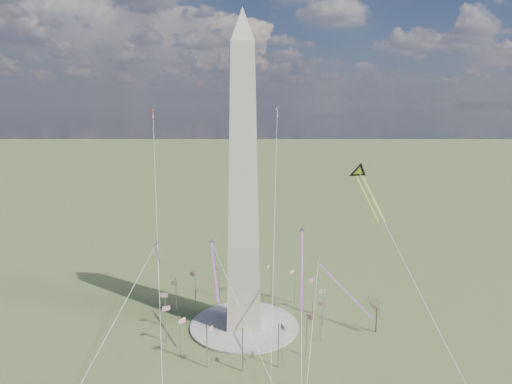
{
  "coord_description": "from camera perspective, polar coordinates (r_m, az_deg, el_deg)",
  "views": [
    {
      "loc": [
        2.65,
        -140.73,
        72.36
      ],
      "look_at": [
        3.91,
        0.0,
        45.64
      ],
      "focal_mm": 32.0,
      "sensor_mm": 36.0,
      "label": 1
    }
  ],
  "objects": [
    {
      "name": "kite_streamer_right",
      "position": [
        158.81,
        10.04,
        -10.86
      ],
      "size": [
        17.04,
        16.3,
        15.29
      ],
      "rotation": [
        0.0,
        0.0,
        3.95
      ],
      "color": "#FF284C",
      "rests_on": "ground"
    },
    {
      "name": "kite_streamer_left",
      "position": [
        132.94,
        5.77,
        -7.88
      ],
      "size": [
        3.85,
        23.75,
        16.32
      ],
      "rotation": [
        0.0,
        0.0,
        3.04
      ],
      "color": "#FF284C",
      "rests_on": "ground"
    },
    {
      "name": "flagpole_ring",
      "position": [
        155.07,
        -1.49,
        -14.07
      ],
      "size": [
        54.4,
        54.4,
        13.0
      ],
      "color": "#B2B5B8",
      "rests_on": "ground"
    },
    {
      "name": "tree_near",
      "position": [
        155.93,
        14.9,
        -13.58
      ],
      "size": [
        7.27,
        7.27,
        12.72
      ],
      "color": "#47312B",
      "rests_on": "ground"
    },
    {
      "name": "kite_streamer_mid",
      "position": [
        138.43,
        -5.3,
        -8.82
      ],
      "size": [
        4.64,
        18.94,
        13.09
      ],
      "rotation": [
        0.0,
        0.0,
        3.33
      ],
      "color": "#FF284C",
      "rests_on": "ground"
    },
    {
      "name": "plaza",
      "position": [
        158.08,
        -1.48,
        -16.33
      ],
      "size": [
        36.0,
        36.0,
        0.8
      ],
      "primitive_type": "cylinder",
      "color": "#AEA89F",
      "rests_on": "ground"
    },
    {
      "name": "kite_delta_black",
      "position": [
        153.8,
        12.86,
        2.14
      ],
      "size": [
        8.83,
        19.94,
        16.24
      ],
      "rotation": [
        0.0,
        0.0,
        3.35
      ],
      "color": "black",
      "rests_on": "ground"
    },
    {
      "name": "washington_monument",
      "position": [
        142.85,
        -1.57,
        0.91
      ],
      "size": [
        15.56,
        15.56,
        100.0
      ],
      "color": "#B6A899",
      "rests_on": "plaza"
    },
    {
      "name": "ground",
      "position": [
        158.26,
        -1.48,
        -16.46
      ],
      "size": [
        2000.0,
        2000.0,
        0.0
      ],
      "primitive_type": "plane",
      "color": "#485C2E",
      "rests_on": "ground"
    },
    {
      "name": "kite_small_red",
      "position": [
        177.19,
        -12.77,
        9.89
      ],
      "size": [
        1.34,
        1.62,
        4.3
      ],
      "rotation": [
        0.0,
        0.0,
        2.98
      ],
      "color": "red",
      "rests_on": "ground"
    },
    {
      "name": "kite_diamond_purple",
      "position": [
        162.32,
        -12.27,
        -6.62
      ],
      "size": [
        1.73,
        2.9,
        9.22
      ],
      "rotation": [
        0.0,
        0.0,
        2.75
      ],
      "color": "#3D1A75",
      "rests_on": "ground"
    },
    {
      "name": "kite_small_white",
      "position": [
        189.64,
        2.67,
        10.32
      ],
      "size": [
        1.4,
        2.16,
        4.72
      ],
      "rotation": [
        0.0,
        0.0,
        2.61
      ],
      "color": "white",
      "rests_on": "ground"
    }
  ]
}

